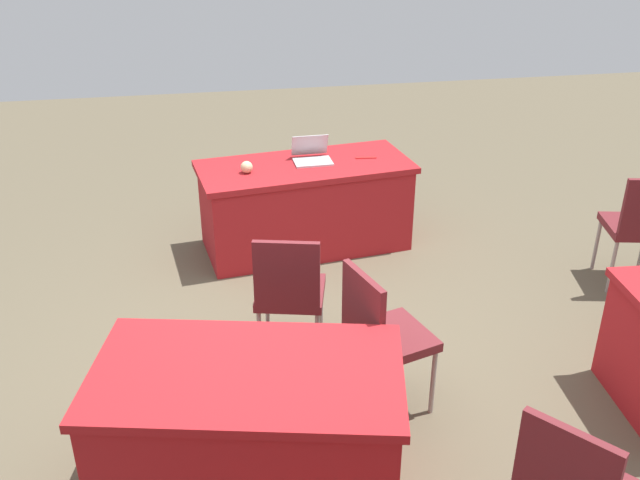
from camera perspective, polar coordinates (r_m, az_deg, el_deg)
The scene contains 9 objects.
ground_plane at distance 4.77m, azimuth -1.13°, elevation -10.44°, with size 14.40×14.40×0.00m, color brown.
table_foreground at distance 6.15m, azimuth -1.21°, elevation 2.80°, with size 1.89×1.01×0.77m.
table_mid_left at distance 3.76m, azimuth -5.67°, elevation -15.07°, with size 1.69×1.18×0.77m.
chair_tucked_left at distance 5.98m, azimuth 24.41°, elevation 1.30°, with size 0.52×0.52×0.97m.
chair_tucked_right at distance 4.61m, azimuth -2.49°, elevation -3.94°, with size 0.53×0.53×0.94m.
chair_aisle at distance 4.16m, azimuth 4.95°, elevation -7.34°, with size 0.55×0.55×0.97m.
laptop_silver at distance 6.06m, azimuth -0.65°, elevation 6.75°, with size 0.33×0.30×0.21m.
yarn_ball at distance 5.83m, azimuth -5.95°, elevation 5.88°, with size 0.10×0.10×0.10m, color beige.
scissors_red at distance 6.16m, azimuth 3.72°, elevation 6.66°, with size 0.18×0.04×0.01m, color red.
Camera 1 is at (0.59, 3.76, 2.89)m, focal length 39.63 mm.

